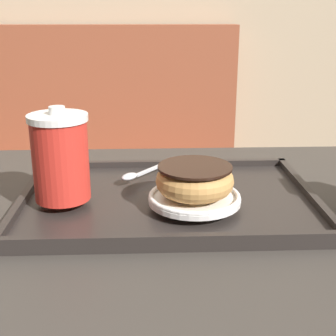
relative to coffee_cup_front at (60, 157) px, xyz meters
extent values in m
cube|color=brown|center=(-0.11, 0.85, -0.61)|extent=(1.14, 0.44, 0.45)
cube|color=brown|center=(-0.11, 1.03, -0.11)|extent=(1.14, 0.08, 0.55)
cube|color=#38332D|center=(0.18, 0.01, -0.11)|extent=(0.85, 0.70, 0.03)
cube|color=#282321|center=(0.17, 0.03, -0.09)|extent=(0.49, 0.34, 0.01)
cube|color=#282321|center=(0.17, -0.14, -0.08)|extent=(0.49, 0.01, 0.01)
cube|color=#282321|center=(0.17, 0.19, -0.08)|extent=(0.49, 0.01, 0.01)
cube|color=#282321|center=(-0.07, 0.03, -0.08)|extent=(0.01, 0.34, 0.01)
cube|color=#282321|center=(0.41, 0.03, -0.08)|extent=(0.01, 0.34, 0.01)
cylinder|color=red|center=(0.00, 0.00, -0.01)|extent=(0.09, 0.09, 0.13)
cylinder|color=white|center=(0.00, 0.00, 0.06)|extent=(0.09, 0.09, 0.01)
cylinder|color=white|center=(0.00, 0.00, 0.07)|extent=(0.02, 0.02, 0.01)
cylinder|color=white|center=(0.21, -0.02, -0.07)|extent=(0.15, 0.15, 0.01)
torus|color=white|center=(0.21, -0.02, -0.06)|extent=(0.15, 0.15, 0.01)
torus|color=tan|center=(0.21, -0.02, -0.03)|extent=(0.12, 0.12, 0.04)
cylinder|color=black|center=(0.21, -0.02, -0.01)|extent=(0.12, 0.12, 0.00)
ellipsoid|color=silver|center=(0.10, 0.08, -0.06)|extent=(0.04, 0.04, 0.01)
cube|color=silver|center=(0.15, 0.14, -0.07)|extent=(0.08, 0.09, 0.00)
camera|label=1|loc=(0.14, -0.70, 0.22)|focal=50.00mm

